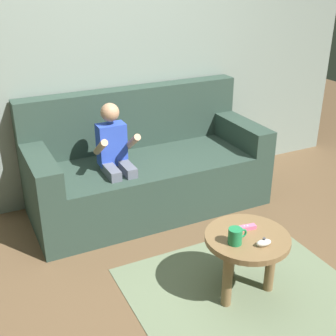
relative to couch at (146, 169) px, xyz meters
name	(u,v)px	position (x,y,z in m)	size (l,w,h in m)	color
ground_plane	(203,308)	(-0.21, -1.30, -0.32)	(9.71, 9.71, 0.00)	brown
wall_back	(99,48)	(-0.21, 0.39, 0.93)	(4.85, 0.05, 2.50)	gray
couch	(146,169)	(0.00, 0.00, 0.00)	(1.88, 0.80, 0.94)	#2D4238
person_seated_on_couch	(116,158)	(-0.31, -0.18, 0.23)	(0.29, 0.36, 0.94)	slate
coffee_table	(246,247)	(0.08, -1.28, 0.01)	(0.50, 0.50, 0.41)	brown
area_rug	(243,291)	(0.08, -1.29, -0.32)	(1.35, 1.14, 0.01)	#6B7A5B
game_remote_pink_near_edge	(245,228)	(0.11, -1.23, 0.10)	(0.14, 0.06, 0.03)	pink
nunchuk_white	(264,243)	(0.10, -1.41, 0.11)	(0.09, 0.05, 0.05)	white
coffee_mug	(236,236)	(-0.02, -1.32, 0.14)	(0.12, 0.08, 0.10)	#1E7F47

